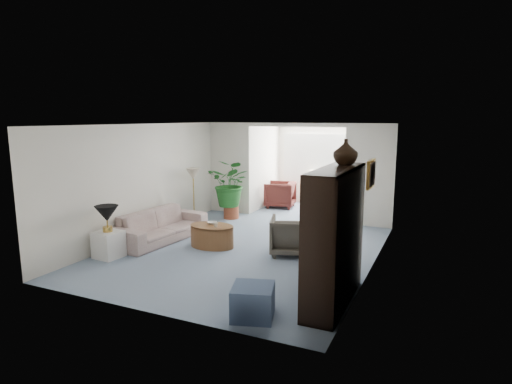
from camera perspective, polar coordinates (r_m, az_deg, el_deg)
The scene contains 26 objects.
floor at distance 8.62m, azimuth -1.67°, elevation -7.86°, with size 6.00×6.00×0.00m, color #8B9BB8.
sunroom_floor at distance 12.31m, azimuth 6.77°, elevation -2.47°, with size 2.60×2.60×0.00m, color #8B9BB8.
back_pier_left at distance 11.82m, azimuth -3.57°, elevation 3.22°, with size 1.20×0.12×2.50m, color white.
back_pier_right at distance 10.60m, azimuth 14.90°, elevation 2.11°, with size 1.20×0.12×2.50m, color white.
back_header at distance 10.98m, azimuth 5.26°, elevation 8.95°, with size 2.60×0.12×0.10m, color white.
window_pane at distance 13.11m, azimuth 8.34°, elevation 4.46°, with size 2.20×0.02×1.50m, color white.
window_blinds at distance 13.08m, azimuth 8.30°, elevation 4.44°, with size 2.20×0.02×1.50m, color white.
framed_picture at distance 7.41m, azimuth 15.26°, elevation 2.35°, with size 0.04×0.50×0.40m, color #AFA08C.
sofa at distance 9.46m, azimuth -12.65°, elevation -4.42°, with size 2.24×0.87×0.65m, color beige.
end_table at distance 8.62m, azimuth -19.14°, elevation -6.66°, with size 0.46×0.46×0.51m, color white.
table_lamp at distance 8.47m, azimuth -19.37°, elevation -2.74°, with size 0.44×0.44×0.30m, color black.
floor_lamp at distance 10.71m, azimuth -8.42°, elevation 2.42°, with size 0.36×0.36×0.28m, color beige.
coffee_table at distance 8.87m, azimuth -5.92°, elevation -5.87°, with size 0.95×0.95×0.45m, color brown.
coffee_bowl at distance 8.91m, azimuth -5.90°, elevation -4.13°, with size 0.20×0.20×0.05m, color silver.
coffee_cup at distance 8.64m, azimuth -5.42°, elevation -4.41°, with size 0.10×0.10×0.10m, color beige.
wingback_chair at distance 8.35m, azimuth 4.74°, elevation -5.85°, with size 0.78×0.81×0.73m, color #575145.
side_table_dark at distance 8.44m, azimuth 9.93°, elevation -6.13°, with size 0.53×0.42×0.64m, color black.
entertainment_cabinet at distance 6.14m, azimuth 10.48°, elevation -5.93°, with size 0.47×1.75×1.95m, color black.
cabinet_urn at distance 6.41m, azimuth 11.90°, elevation 5.28°, with size 0.36×0.36×0.38m, color black.
ottoman at distance 5.85m, azimuth -0.42°, elevation -14.48°, with size 0.54×0.54×0.43m, color slate.
plant_pot at distance 11.28m, azimuth -3.34°, elevation -2.73°, with size 0.40×0.40×0.32m, color #97472C.
house_plant at distance 11.14m, azimuth -3.38°, elevation 1.18°, with size 1.11×0.96×1.24m, color #205F21.
sunroom_chair_blue at distance 12.18m, azimuth 9.84°, elevation -1.04°, with size 0.73×0.75×0.68m, color slate.
sunroom_chair_maroon at distance 12.62m, azimuth 3.25°, elevation -0.33°, with size 0.82×0.84×0.77m, color #57221E.
sunroom_table at distance 13.10m, azimuth 7.50°, elevation -0.50°, with size 0.45×0.35×0.55m, color brown.
shelf_clutter at distance 6.05m, azimuth 9.88°, elevation -5.01°, with size 0.30×1.12×1.06m.
Camera 1 is at (3.62, -7.36, 2.64)m, focal length 29.86 mm.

